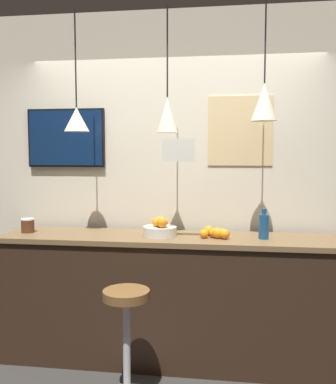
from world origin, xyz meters
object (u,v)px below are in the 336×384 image
object	(u,v)px
spread_jar	(28,225)
mounted_tv	(66,138)
bar_stool	(127,336)
fruit_bowl	(160,229)
juice_bottle	(264,226)

from	to	relation	value
spread_jar	mounted_tv	size ratio (longest dim) A/B	0.17
bar_stool	mounted_tv	size ratio (longest dim) A/B	1.11
fruit_bowl	mounted_tv	xyz separation A→B (m)	(-0.91, 0.37, 0.73)
fruit_bowl	spread_jar	world-z (taller)	fruit_bowl
juice_bottle	mounted_tv	size ratio (longest dim) A/B	0.34
bar_stool	fruit_bowl	size ratio (longest dim) A/B	2.94
juice_bottle	spread_jar	world-z (taller)	juice_bottle
fruit_bowl	mounted_tv	size ratio (longest dim) A/B	0.38
bar_stool	juice_bottle	size ratio (longest dim) A/B	3.30
mounted_tv	juice_bottle	bearing A→B (deg)	-11.99
bar_stool	mounted_tv	world-z (taller)	mounted_tv
fruit_bowl	juice_bottle	xyz separation A→B (m)	(0.80, 0.01, 0.04)
fruit_bowl	spread_jar	xyz separation A→B (m)	(-1.11, 0.01, -0.00)
fruit_bowl	mounted_tv	distance (m)	1.22
mounted_tv	spread_jar	bearing A→B (deg)	-119.52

